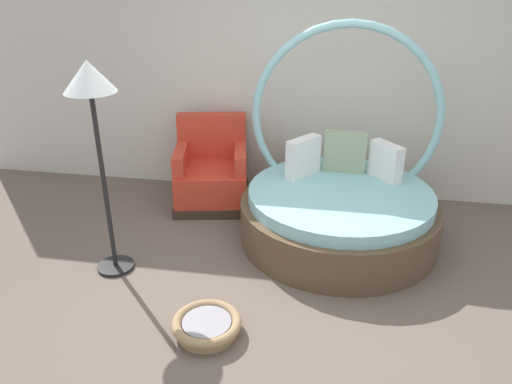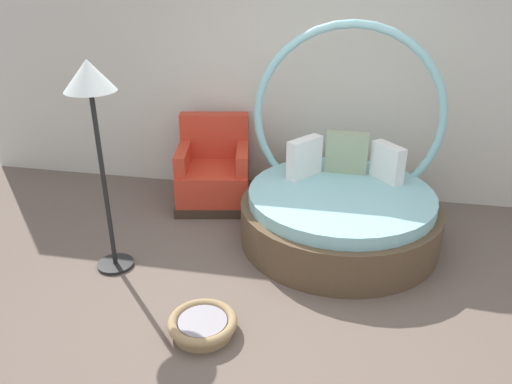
{
  "view_description": "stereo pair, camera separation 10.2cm",
  "coord_description": "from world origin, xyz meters",
  "px_view_note": "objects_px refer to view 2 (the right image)",
  "views": [
    {
      "loc": [
        0.36,
        -3.21,
        2.5
      ],
      "look_at": [
        -0.32,
        0.84,
        0.55
      ],
      "focal_mm": 34.82,
      "sensor_mm": 36.0,
      "label": 1
    },
    {
      "loc": [
        0.46,
        -3.2,
        2.5
      ],
      "look_at": [
        -0.32,
        0.84,
        0.55
      ],
      "focal_mm": 34.82,
      "sensor_mm": 36.0,
      "label": 2
    }
  ],
  "objects_px": {
    "red_armchair": "(214,174)",
    "floor_lamp": "(92,97)",
    "pet_basket": "(203,325)",
    "round_daybed": "(340,202)"
  },
  "relations": [
    {
      "from": "round_daybed",
      "to": "floor_lamp",
      "type": "bearing_deg",
      "value": -154.72
    },
    {
      "from": "red_armchair",
      "to": "round_daybed",
      "type": "bearing_deg",
      "value": -20.73
    },
    {
      "from": "red_armchair",
      "to": "floor_lamp",
      "type": "height_order",
      "value": "floor_lamp"
    },
    {
      "from": "red_armchair",
      "to": "pet_basket",
      "type": "relative_size",
      "value": 1.84
    },
    {
      "from": "floor_lamp",
      "to": "round_daybed",
      "type": "bearing_deg",
      "value": 25.28
    },
    {
      "from": "pet_basket",
      "to": "floor_lamp",
      "type": "xyz_separation_m",
      "value": [
        -1.02,
        0.69,
        1.46
      ]
    },
    {
      "from": "pet_basket",
      "to": "round_daybed",
      "type": "bearing_deg",
      "value": 60.37
    },
    {
      "from": "round_daybed",
      "to": "pet_basket",
      "type": "bearing_deg",
      "value": -119.63
    },
    {
      "from": "round_daybed",
      "to": "floor_lamp",
      "type": "distance_m",
      "value": 2.43
    },
    {
      "from": "pet_basket",
      "to": "floor_lamp",
      "type": "relative_size",
      "value": 0.28
    }
  ]
}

